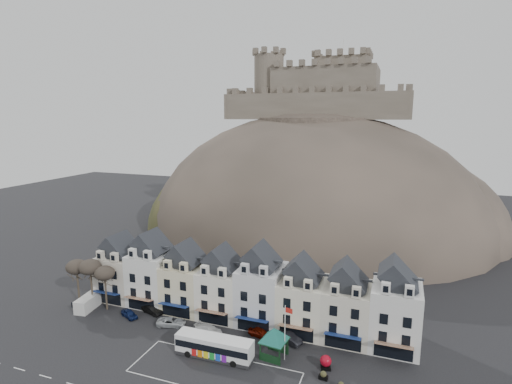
% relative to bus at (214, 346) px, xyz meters
% --- Properties ---
extents(ground, '(300.00, 300.00, 0.00)m').
position_rel_bus_xyz_m(ground, '(-0.57, -4.20, -1.71)').
color(ground, black).
rests_on(ground, ground).
extents(coach_bay_markings, '(22.00, 7.50, 0.01)m').
position_rel_bus_xyz_m(coach_bay_markings, '(1.43, -2.95, -1.71)').
color(coach_bay_markings, silver).
rests_on(coach_bay_markings, ground).
extents(townhouse_terrace, '(54.40, 9.35, 11.80)m').
position_rel_bus_xyz_m(townhouse_terrace, '(-0.43, 11.76, 3.59)').
color(townhouse_terrace, beige).
rests_on(townhouse_terrace, ground).
extents(castle_hill, '(100.00, 76.00, 68.00)m').
position_rel_bus_xyz_m(castle_hill, '(0.68, 64.75, -1.60)').
color(castle_hill, '#37312A').
rests_on(castle_hill, ground).
extents(castle, '(50.20, 22.20, 22.00)m').
position_rel_bus_xyz_m(castle, '(-0.06, 71.73, 38.49)').
color(castle, brown).
rests_on(castle, ground).
extents(tree_left_far, '(3.61, 3.61, 8.24)m').
position_rel_bus_xyz_m(tree_left_far, '(-29.57, 6.30, 5.19)').
color(tree_left_far, '#322920').
rests_on(tree_left_far, ground).
extents(tree_left_mid, '(3.78, 3.78, 8.64)m').
position_rel_bus_xyz_m(tree_left_mid, '(-26.57, 6.30, 5.53)').
color(tree_left_mid, '#322920').
rests_on(tree_left_mid, ground).
extents(tree_left_near, '(3.43, 3.43, 7.84)m').
position_rel_bus_xyz_m(tree_left_near, '(-23.57, 6.30, 4.85)').
color(tree_left_near, '#322920').
rests_on(tree_left_near, ground).
extents(bus, '(10.99, 2.73, 3.09)m').
position_rel_bus_xyz_m(bus, '(0.00, 0.00, 0.00)').
color(bus, '#262628').
rests_on(bus, ground).
extents(bus_shelter, '(6.91, 6.91, 4.41)m').
position_rel_bus_xyz_m(bus_shelter, '(7.73, 2.85, 1.72)').
color(bus_shelter, black).
rests_on(bus_shelter, ground).
extents(red_buoy, '(1.55, 1.55, 1.87)m').
position_rel_bus_xyz_m(red_buoy, '(14.91, 2.74, -0.75)').
color(red_buoy, black).
rests_on(red_buoy, ground).
extents(flagpole, '(1.14, 0.30, 7.97)m').
position_rel_bus_xyz_m(flagpole, '(9.34, 2.80, 2.84)').
color(flagpole, silver).
rests_on(flagpole, ground).
extents(white_van, '(2.87, 5.27, 2.29)m').
position_rel_bus_xyz_m(white_van, '(-26.70, 5.30, -0.56)').
color(white_van, silver).
rests_on(white_van, ground).
extents(planter_west, '(1.18, 0.79, 1.13)m').
position_rel_bus_xyz_m(planter_west, '(15.04, 0.44, -1.16)').
color(planter_west, black).
rests_on(planter_west, ground).
extents(car_navy, '(3.92, 2.85, 1.24)m').
position_rel_bus_xyz_m(car_navy, '(-18.17, 5.30, -1.09)').
color(car_navy, '#0E1A46').
rests_on(car_navy, ground).
extents(car_black, '(4.43, 2.67, 1.38)m').
position_rel_bus_xyz_m(car_black, '(-15.37, 7.73, -1.02)').
color(car_black, black).
rests_on(car_black, ground).
extents(car_silver, '(4.89, 3.26, 1.27)m').
position_rel_bus_xyz_m(car_silver, '(-10.17, 5.30, -1.08)').
color(car_silver, silver).
rests_on(car_silver, ground).
extents(car_white, '(4.69, 2.43, 1.30)m').
position_rel_bus_xyz_m(car_white, '(-3.56, 5.30, -1.06)').
color(car_white, silver).
rests_on(car_white, ground).
extents(car_maroon, '(4.15, 2.58, 1.32)m').
position_rel_bus_xyz_m(car_maroon, '(4.23, 7.08, -1.05)').
color(car_maroon, '#601105').
rests_on(car_maroon, ground).
extents(car_charcoal, '(4.99, 3.49, 1.56)m').
position_rel_bus_xyz_m(car_charcoal, '(8.42, 7.22, -0.93)').
color(car_charcoal, black).
rests_on(car_charcoal, ground).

